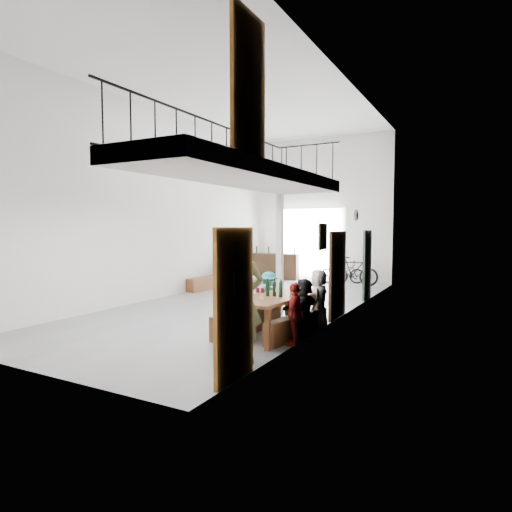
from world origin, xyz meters
The scene contains 24 objects.
floor centered at (0.00, 0.00, 0.00)m, with size 12.00×12.00×0.00m, color slate.
room_walls centered at (0.00, 0.00, 3.55)m, with size 12.00×12.00×12.00m.
gateway_portal centered at (-0.40, 5.94, 1.40)m, with size 2.80×0.08×2.80m, color white.
right_wall_decor centered at (2.70, -1.87, 1.74)m, with size 0.07×8.28×5.07m.
balcony centered at (1.98, -3.13, 2.96)m, with size 1.52×5.62×4.00m.
tasting_table centered at (2.20, -2.41, 0.71)m, with size 1.21×2.39×0.79m.
bench_inner centered at (1.55, -2.48, 0.23)m, with size 0.32×2.02×0.46m, color brown.
bench_wall centered at (2.57, -2.38, 0.22)m, with size 0.25×1.89×0.43m, color brown.
tableware centered at (2.19, -2.50, 0.92)m, with size 0.70×1.18×0.35m.
side_bench centered at (-2.50, 1.83, 0.22)m, with size 0.33×1.53×0.43m, color brown.
oak_barrel centered at (-2.08, 3.43, 0.50)m, with size 0.68×0.68×1.00m.
serving_counter centered at (-1.75, 5.65, 0.51)m, with size 1.92×0.53×1.02m, color #372115.
counter_bottles centered at (-1.75, 5.64, 1.16)m, with size 1.68×0.17×0.28m.
guest_left_a centered at (1.50, -3.12, 0.66)m, with size 0.65×0.42×1.33m, color white.
guest_left_b centered at (1.51, -2.60, 0.62)m, with size 0.45×0.29×1.23m, color #24747B.
guest_left_c centered at (1.46, -2.03, 0.54)m, with size 0.53×0.41×1.09m, color white.
guest_left_d centered at (1.51, -1.47, 0.56)m, with size 0.72×0.41×1.11m, color #24747B.
guest_right_a centered at (2.74, -2.90, 0.56)m, with size 0.65×0.27×1.12m, color red.
guest_right_b centered at (2.70, -2.36, 0.57)m, with size 1.06×0.34×1.14m, color black.
guest_right_c centered at (2.73, -1.63, 0.62)m, with size 0.60×0.39×1.24m, color white.
host_standing centered at (2.38, -4.19, 0.98)m, with size 0.72×0.47×1.97m, color #4F512D.
potted_plant centered at (2.45, 0.53, 0.23)m, with size 0.41×0.36×0.46m, color #1A5319.
bicycle_near centered at (1.04, 5.57, 0.43)m, with size 0.56×1.62×0.85m, color black.
bicycle_far centered at (1.60, 5.11, 0.51)m, with size 0.48×1.71×1.03m, color black.
Camera 1 is at (5.67, -9.81, 2.11)m, focal length 30.00 mm.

